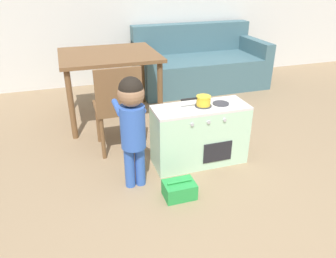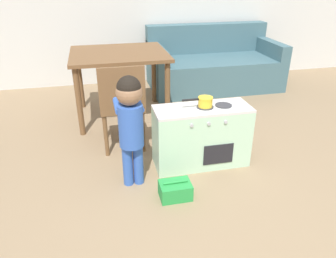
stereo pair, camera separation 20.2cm
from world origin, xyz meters
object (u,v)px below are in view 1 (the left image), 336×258
Objects in this scene: toy_pot at (203,100)px; dining_table at (109,63)px; toy_basket at (179,190)px; couch at (198,65)px; child_figure at (132,118)px; play_kitchen at (200,135)px; dining_chair_near at (118,106)px.

dining_table is (-0.57, 1.16, 0.06)m from toy_pot.
toy_basket is (-0.34, -0.42, -0.51)m from toy_pot.
child_figure is at bearing -123.50° from couch.
child_figure reaches higher than play_kitchen.
toy_basket is 0.23× the size of dining_table.
child_figure is 0.63m from toy_basket.
dining_chair_near is at bearing -132.35° from couch.
play_kitchen is 0.70m from child_figure.
play_kitchen is 0.90× the size of child_figure.
dining_chair_near is (-0.63, 0.41, -0.13)m from toy_pot.
couch is (1.41, 2.13, -0.28)m from child_figure.
dining_table is (0.05, 1.33, 0.06)m from child_figure.
toy_pot is 0.29× the size of child_figure.
toy_basket is 0.13× the size of couch.
toy_basket is (-0.33, -0.42, -0.20)m from play_kitchen.
child_figure reaches higher than toy_pot.
toy_basket is at bearing -70.88° from dining_chair_near.
child_figure is 3.81× the size of toy_basket.
toy_pot is at bearing -63.88° from dining_table.
toy_basket is at bearing -115.50° from couch.
child_figure is 1.08× the size of dining_chair_near.
toy_pot is at bearing 50.56° from toy_basket.
play_kitchen is 2.13m from couch.
play_kitchen is at bearing -64.48° from dining_table.
toy_pot is 1.10× the size of toy_basket.
dining_table is at bearing 115.52° from play_kitchen.
play_kitchen is at bearing 51.77° from toy_basket.
child_figure is at bearing -164.88° from toy_pot.
toy_basket is at bearing -81.80° from dining_table.
dining_table is (-0.23, 1.58, 0.57)m from toy_basket.
dining_table is at bearing 87.99° from child_figure.
play_kitchen is at bearing -178.17° from toy_pot.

